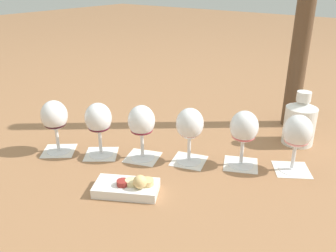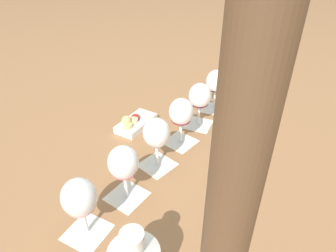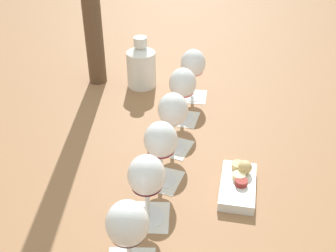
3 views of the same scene
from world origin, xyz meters
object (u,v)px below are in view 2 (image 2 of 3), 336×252
Objects in this scene: wine_glass_3 at (181,114)px; umbrella_pole at (245,126)px; wine_glass_0 at (80,200)px; wine_glass_1 at (124,165)px; wine_glass_5 at (216,84)px; snack_dish at (135,123)px; wine_glass_2 at (157,136)px; wine_glass_4 at (200,98)px.

wine_glass_3 is 0.18× the size of umbrella_pole.
wine_glass_0 is 0.47m from umbrella_pole.
wine_glass_1 is 0.55m from wine_glass_5.
wine_glass_3 is at bearing 63.21° from umbrella_pole.
snack_dish is 0.81m from umbrella_pole.
wine_glass_3 is 0.26m from wine_glass_5.
wine_glass_5 reaches higher than snack_dish.
wine_glass_1 is 0.15m from wine_glass_2.
wine_glass_3 is 0.66m from umbrella_pole.
wine_glass_4 is (0.36, 0.19, 0.00)m from wine_glass_1.
wine_glass_0 and wine_glass_1 have the same top height.
umbrella_pole is (-0.01, -0.37, 0.33)m from wine_glass_1.
wine_glass_5 is 0.34m from snack_dish.
umbrella_pole reaches higher than wine_glass_4.
wine_glass_0 and wine_glass_5 have the same top height.
wine_glass_4 is 0.13m from wine_glass_5.
snack_dish is at bearing 82.59° from wine_glass_2.
wine_glass_4 is at bearing -26.08° from snack_dish.
wine_glass_5 is (0.48, 0.26, -0.00)m from wine_glass_1.
wine_glass_1 is at bearing -151.73° from wine_glass_3.
umbrella_pole is (-0.26, -0.51, 0.33)m from wine_glass_3.
wine_glass_4 is (0.49, 0.25, 0.00)m from wine_glass_0.
wine_glass_2 is 0.14m from wine_glass_3.
wine_glass_5 is at bearing 52.30° from umbrella_pole.
wine_glass_2 is 1.00× the size of wine_glass_3.
wine_glass_0 is at bearing -153.10° from wine_glass_2.
wine_glass_3 is at bearing -59.98° from snack_dish.
wine_glass_4 is at bearing 27.33° from wine_glass_0.
wine_glass_2 is at bearing -152.20° from wine_glass_4.
wine_glass_4 is 0.18× the size of umbrella_pole.
wine_glass_0 is at bearing -155.06° from wine_glass_1.
wine_glass_4 is (0.23, 0.12, 0.00)m from wine_glass_2.
wine_glass_0 is 1.00× the size of wine_glass_1.
wine_glass_0 is 0.18× the size of umbrella_pole.
wine_glass_4 is at bearing 56.98° from umbrella_pole.
wine_glass_3 is 0.91× the size of snack_dish.
wine_glass_4 and wine_glass_5 have the same top height.
wine_glass_0 and wine_glass_2 have the same top height.
snack_dish is at bearing 61.67° from wine_glass_1.
snack_dish is (0.28, 0.35, -0.09)m from wine_glass_0.
wine_glass_1 is 0.91× the size of snack_dish.
wine_glass_3 is (0.38, 0.19, 0.00)m from wine_glass_0.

